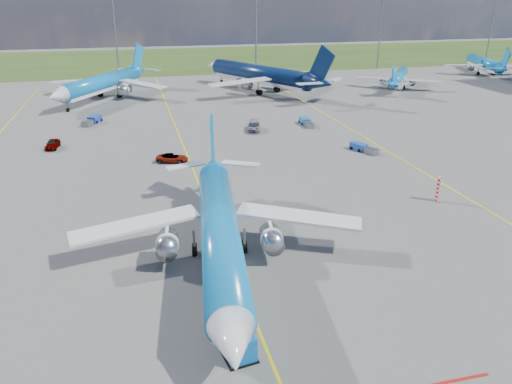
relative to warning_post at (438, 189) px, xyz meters
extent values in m
plane|color=#5D5D5A|center=(-26.00, -8.00, -1.50)|extent=(400.00, 400.00, 0.00)
cube|color=#2D4719|center=(-26.00, 142.00, -1.50)|extent=(400.00, 80.00, 0.01)
cube|color=yellow|center=(-26.00, 22.00, -1.49)|extent=(0.25, 160.00, 0.02)
cube|color=yellow|center=(4.00, 32.00, -1.49)|extent=(0.25, 120.00, 0.02)
cylinder|color=slate|center=(-36.00, 102.00, 9.50)|extent=(0.50, 0.50, 22.00)
cylinder|color=slate|center=(4.00, 102.00, 9.50)|extent=(0.50, 0.50, 22.00)
cylinder|color=slate|center=(44.00, 102.00, 9.50)|extent=(0.50, 0.50, 22.00)
cylinder|color=slate|center=(84.00, 102.00, 9.50)|extent=(0.50, 0.50, 22.00)
cylinder|color=red|center=(0.00, 0.00, 0.00)|extent=(0.50, 0.50, 3.00)
cube|color=#0C59A8|center=(-27.97, -20.45, -0.59)|extent=(2.13, 2.51, 1.81)
imported|color=#999999|center=(-45.85, 33.29, -0.79)|extent=(2.20, 4.37, 1.43)
imported|color=#999999|center=(-28.45, 21.89, -0.87)|extent=(4.92, 3.26, 1.26)
imported|color=#999999|center=(-12.94, 36.10, -0.74)|extent=(3.39, 5.58, 1.51)
cube|color=#1B47A6|center=(-0.14, 20.86, -0.95)|extent=(2.28, 2.95, 1.11)
cube|color=slate|center=(0.84, 18.43, -1.05)|extent=(1.87, 2.32, 0.91)
cube|color=#1C3DAA|center=(-40.27, 49.33, -0.89)|extent=(2.61, 3.28, 1.22)
cube|color=slate|center=(-41.46, 46.69, -1.00)|extent=(2.13, 2.58, 1.00)
cube|color=#1A619D|center=(-2.71, 38.57, -0.93)|extent=(1.54, 2.76, 1.15)
cube|color=slate|center=(-2.79, 35.86, -1.03)|extent=(1.31, 2.12, 0.94)
camera|label=1|loc=(-33.36, -46.71, 20.92)|focal=35.00mm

